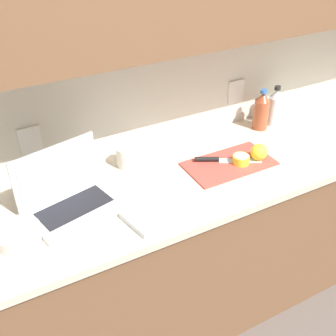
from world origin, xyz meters
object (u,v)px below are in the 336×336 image
at_px(knife, 216,160).
at_px(lemon_whole_beside, 259,152).
at_px(lemon_half_cut, 241,159).
at_px(bottle_green_soda, 275,107).
at_px(measuring_cup, 127,157).
at_px(bowl_white, 18,235).
at_px(cutting_board, 229,164).
at_px(bottle_oil_tall, 261,111).
at_px(laptop, 67,194).

distance_m(knife, lemon_whole_beside, 0.20).
xyz_separation_m(lemon_half_cut, bottle_green_soda, (0.38, 0.24, 0.07)).
distance_m(measuring_cup, bowl_white, 0.60).
distance_m(bottle_green_soda, measuring_cup, 0.84).
xyz_separation_m(lemon_whole_beside, bottle_green_soda, (0.29, 0.25, 0.05)).
height_order(knife, bottle_green_soda, bottle_green_soda).
distance_m(cutting_board, bottle_oil_tall, 0.41).
height_order(laptop, cutting_board, laptop).
xyz_separation_m(laptop, bowl_white, (-0.22, -0.10, -0.03)).
distance_m(cutting_board, bowl_white, 0.95).
relative_size(lemon_half_cut, lemon_whole_beside, 0.99).
relative_size(laptop, measuring_cup, 3.42).
xyz_separation_m(cutting_board, lemon_whole_beside, (0.13, -0.04, 0.04)).
bearing_deg(lemon_whole_beside, bottle_oil_tall, 50.19).
height_order(knife, bottle_oil_tall, bottle_oil_tall).
bearing_deg(bowl_white, bottle_oil_tall, 11.21).
bearing_deg(bottle_green_soda, cutting_board, -153.77).
relative_size(laptop, bottle_green_soda, 1.83).
distance_m(lemon_whole_beside, bottle_green_soda, 0.39).
bearing_deg(bottle_oil_tall, lemon_whole_beside, -129.81).
bearing_deg(bottle_oil_tall, cutting_board, -148.25).
bearing_deg(cutting_board, bowl_white, -177.34).
bearing_deg(measuring_cup, lemon_half_cut, -27.64).
distance_m(lemon_half_cut, bottle_green_soda, 0.46).
bearing_deg(lemon_whole_beside, lemon_half_cut, 172.38).
height_order(knife, lemon_half_cut, lemon_half_cut).
xyz_separation_m(knife, bottle_oil_tall, (0.38, 0.17, 0.08)).
height_order(knife, bowl_white, bowl_white).
xyz_separation_m(lemon_half_cut, bowl_white, (-0.99, -0.02, -0.00)).
bearing_deg(bottle_oil_tall, measuring_cup, 179.94).
distance_m(bottle_oil_tall, bowl_white, 1.31).
distance_m(knife, bowl_white, 0.91).
bearing_deg(lemon_half_cut, bottle_oil_tall, 38.57).
distance_m(cutting_board, bottle_green_soda, 0.49).
bearing_deg(laptop, lemon_whole_beside, -19.56).
height_order(cutting_board, bottle_green_soda, bottle_green_soda).
height_order(cutting_board, lemon_whole_beside, lemon_whole_beside).
xyz_separation_m(cutting_board, lemon_half_cut, (0.04, -0.03, 0.02)).
relative_size(laptop, cutting_board, 0.97).
height_order(bottle_green_soda, bowl_white, bottle_green_soda).
bearing_deg(measuring_cup, bottle_green_soda, -0.05).
bearing_deg(laptop, knife, -14.69).
bearing_deg(bowl_white, cutting_board, 2.66).
relative_size(bottle_green_soda, measuring_cup, 1.87).
distance_m(laptop, measuring_cup, 0.36).
bearing_deg(lemon_whole_beside, cutting_board, 164.60).
relative_size(knife, lemon_whole_beside, 3.69).
relative_size(cutting_board, bowl_white, 2.42).
bearing_deg(measuring_cup, lemon_whole_beside, -24.67).
bearing_deg(knife, bottle_oil_tall, 51.91).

